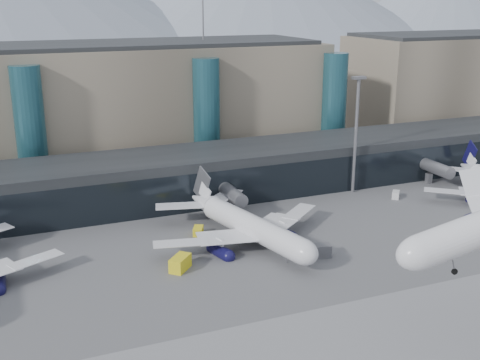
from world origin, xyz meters
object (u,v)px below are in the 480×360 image
object	(u,v)px
veh_b	(198,231)
veh_d	(396,195)
lightmast_mid	(356,128)
jet_parked_mid	(241,215)
veh_c	(319,251)
veh_g	(281,218)
veh_h	(180,263)

from	to	relation	value
veh_b	veh_d	bearing A→B (deg)	-58.88
lightmast_mid	veh_d	xyz separation A→B (m)	(6.31, -7.12, -13.66)
jet_parked_mid	veh_d	world-z (taller)	jet_parked_mid
lightmast_mid	jet_parked_mid	distance (m)	38.01
jet_parked_mid	veh_d	xyz separation A→B (m)	(39.55, 8.42, -3.74)
veh_c	veh_g	bearing A→B (deg)	96.75
veh_b	lightmast_mid	bearing A→B (deg)	-48.24
veh_b	veh_g	xyz separation A→B (m)	(16.89, 0.22, -0.04)
lightmast_mid	veh_h	world-z (taller)	lightmast_mid
veh_c	lightmast_mid	bearing A→B (deg)	60.14
veh_b	jet_parked_mid	bearing A→B (deg)	-99.50
lightmast_mid	jet_parked_mid	world-z (taller)	lightmast_mid
veh_g	veh_h	bearing A→B (deg)	-101.42
jet_parked_mid	veh_h	size ratio (longest dim) A/B	9.08
veh_d	veh_c	bearing A→B (deg)	164.55
lightmast_mid	veh_g	size ratio (longest dim) A/B	10.31
lightmast_mid	veh_g	distance (m)	28.67
veh_d	veh_g	size ratio (longest dim) A/B	1.07
lightmast_mid	veh_h	size ratio (longest dim) A/B	6.28
veh_g	veh_b	bearing A→B (deg)	-129.00
lightmast_mid	veh_d	distance (m)	16.65
jet_parked_mid	veh_c	distance (m)	15.49
veh_b	veh_h	distance (m)	14.76
veh_g	veh_c	bearing A→B (deg)	-44.36
lightmast_mid	veh_h	distance (m)	54.30
veh_d	veh_g	bearing A→B (deg)	137.40
lightmast_mid	veh_c	size ratio (longest dim) A/B	6.56
veh_d	veh_h	size ratio (longest dim) A/B	0.65
jet_parked_mid	lightmast_mid	bearing A→B (deg)	-78.57
jet_parked_mid	veh_g	distance (m)	12.11
jet_parked_mid	veh_g	bearing A→B (deg)	-78.13
lightmast_mid	veh_g	world-z (taller)	lightmast_mid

